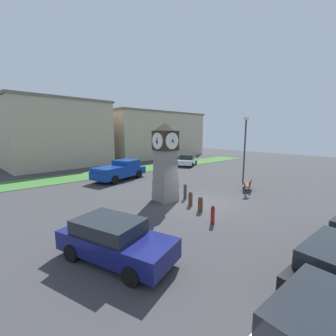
{
  "coord_description": "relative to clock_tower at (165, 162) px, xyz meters",
  "views": [
    {
      "loc": [
        -10.93,
        -9.34,
        4.69
      ],
      "look_at": [
        -0.56,
        2.85,
        2.07
      ],
      "focal_mm": 24.0,
      "sensor_mm": 36.0,
      "label": 1
    }
  ],
  "objects": [
    {
      "name": "bollard_far_row",
      "position": [
        0.17,
        -3.01,
        -2.19
      ],
      "size": [
        0.29,
        0.29,
        0.91
      ],
      "color": "brown",
      "rests_on": "ground_plane"
    },
    {
      "name": "ground_plane",
      "position": [
        1.4,
        -2.13,
        -2.65
      ],
      "size": [
        76.38,
        76.38,
        0.0
      ],
      "primitive_type": "plane",
      "color": "#38383A"
    },
    {
      "name": "pickup_truck",
      "position": [
        0.86,
        8.04,
        -1.71
      ],
      "size": [
        5.93,
        3.72,
        1.85
      ],
      "color": "navy",
      "rests_on": "ground_plane"
    },
    {
      "name": "storefront_low_left",
      "position": [
        16.18,
        21.93,
        1.42
      ],
      "size": [
        19.78,
        8.45,
        8.12
      ],
      "color": "#B7A88E",
      "rests_on": "ground_plane"
    },
    {
      "name": "car_far_lot",
      "position": [
        -6.04,
        -4.34,
        -1.88
      ],
      "size": [
        3.25,
        4.77,
        1.5
      ],
      "color": "navy",
      "rests_on": "ground_plane"
    },
    {
      "name": "bollard_near_tower",
      "position": [
        1.26,
        -0.64,
        -2.1
      ],
      "size": [
        0.23,
        0.23,
        1.07
      ],
      "color": "#333338",
      "rests_on": "ground_plane"
    },
    {
      "name": "street_lamp_near_road",
      "position": [
        8.89,
        -0.52,
        0.8
      ],
      "size": [
        0.5,
        0.24,
        5.92
      ],
      "color": "#333338",
      "rests_on": "ground_plane"
    },
    {
      "name": "bollard_end_row",
      "position": [
        -0.71,
        -4.63,
        -2.16
      ],
      "size": [
        0.2,
        0.2,
        0.97
      ],
      "color": "maroon",
      "rests_on": "ground_plane"
    },
    {
      "name": "warehouse_blue_far",
      "position": [
        -1.14,
        21.88,
        1.76
      ],
      "size": [
        13.46,
        10.53,
        8.79
      ],
      "color": "#B7A88E",
      "rests_on": "ground_plane"
    },
    {
      "name": "clock_tower",
      "position": [
        0.0,
        0.0,
        0.0
      ],
      "size": [
        1.61,
        1.7,
        5.25
      ],
      "color": "gray",
      "rests_on": "ground_plane"
    },
    {
      "name": "car_silver_hatch",
      "position": [
        12.43,
        10.19,
        -1.88
      ],
      "size": [
        4.35,
        3.69,
        1.51
      ],
      "color": "silver",
      "rests_on": "ground_plane"
    },
    {
      "name": "bollard_mid_row",
      "position": [
        0.49,
        -1.9,
        -2.17
      ],
      "size": [
        0.27,
        0.27,
        0.94
      ],
      "color": "brown",
      "rests_on": "ground_plane"
    },
    {
      "name": "bench",
      "position": [
        6.67,
        -2.3,
        -2.12
      ],
      "size": [
        1.68,
        1.14,
        0.9
      ],
      "color": "brown",
      "rests_on": "ground_plane"
    },
    {
      "name": "grass_verge_far",
      "position": [
        2.2,
        11.87,
        -2.63
      ],
      "size": [
        45.83,
        4.28,
        0.04
      ],
      "primitive_type": "cube",
      "color": "#386B2D",
      "rests_on": "ground_plane"
    }
  ]
}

